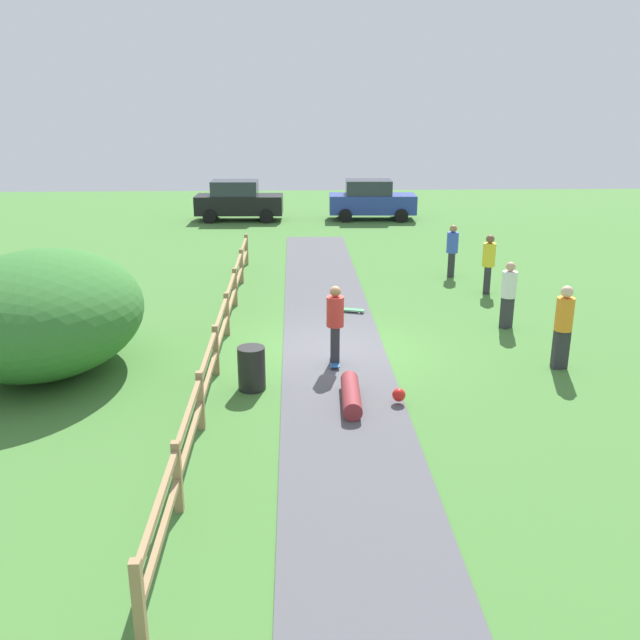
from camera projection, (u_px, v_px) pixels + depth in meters
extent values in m
plane|color=#427533|center=(334.00, 351.00, 16.03)|extent=(60.00, 60.00, 0.00)
cube|color=#515156|center=(334.00, 351.00, 16.03)|extent=(2.40, 28.00, 0.02)
cube|color=#997A51|center=(139.00, 605.00, 7.20)|extent=(0.12, 0.12, 1.10)
cube|color=#997A51|center=(178.00, 477.00, 9.65)|extent=(0.12, 0.12, 1.10)
cube|color=#997A51|center=(201.00, 401.00, 12.09)|extent=(0.12, 0.12, 1.10)
cube|color=#997A51|center=(216.00, 350.00, 14.54)|extent=(0.12, 0.12, 1.10)
cube|color=#997A51|center=(227.00, 314.00, 16.99)|extent=(0.12, 0.12, 1.10)
cube|color=#997A51|center=(235.00, 287.00, 19.43)|extent=(0.12, 0.12, 1.10)
cube|color=#997A51|center=(241.00, 266.00, 21.88)|extent=(0.12, 0.12, 1.10)
cube|color=#997A51|center=(246.00, 249.00, 24.32)|extent=(0.12, 0.12, 1.10)
cube|color=#997A51|center=(222.00, 333.00, 15.78)|extent=(0.08, 18.00, 0.09)
cube|color=#997A51|center=(221.00, 314.00, 15.64)|extent=(0.08, 18.00, 0.09)
ellipsoid|color=#33702D|center=(43.00, 312.00, 14.59)|extent=(4.17, 5.00, 2.61)
cylinder|color=black|center=(252.00, 368.00, 13.81)|extent=(0.56, 0.56, 0.90)
cube|color=#265999|center=(335.00, 361.00, 15.20)|extent=(0.24, 0.81, 0.02)
cylinder|color=silver|center=(331.00, 358.00, 15.48)|extent=(0.03, 0.06, 0.06)
cylinder|color=silver|center=(338.00, 358.00, 15.48)|extent=(0.03, 0.06, 0.06)
cylinder|color=silver|center=(332.00, 367.00, 14.95)|extent=(0.03, 0.06, 0.06)
cylinder|color=silver|center=(338.00, 367.00, 14.95)|extent=(0.03, 0.06, 0.06)
cube|color=#2D2D33|center=(335.00, 343.00, 15.07)|extent=(0.22, 0.33, 0.80)
cylinder|color=red|center=(335.00, 312.00, 14.85)|extent=(0.40, 0.40, 0.67)
sphere|color=#9E704C|center=(335.00, 291.00, 14.71)|extent=(0.24, 0.24, 0.24)
cylinder|color=maroon|center=(351.00, 395.00, 13.18)|extent=(0.42, 1.62, 0.36)
sphere|color=red|center=(399.00, 395.00, 13.18)|extent=(0.26, 0.26, 0.26)
cube|color=#338C4C|center=(350.00, 309.00, 18.92)|extent=(0.82, 0.43, 0.02)
cylinder|color=silver|center=(360.00, 311.00, 18.93)|extent=(0.07, 0.05, 0.06)
cylinder|color=silver|center=(359.00, 312.00, 18.79)|extent=(0.07, 0.05, 0.06)
cylinder|color=silver|center=(341.00, 309.00, 19.07)|extent=(0.07, 0.05, 0.06)
cylinder|color=silver|center=(340.00, 311.00, 18.93)|extent=(0.07, 0.05, 0.06)
cube|color=#2D2D33|center=(487.00, 280.00, 20.74)|extent=(0.29, 0.37, 0.84)
cylinder|color=yellow|center=(489.00, 255.00, 20.51)|extent=(0.48, 0.48, 0.70)
sphere|color=brown|center=(490.00, 239.00, 20.36)|extent=(0.25, 0.25, 0.25)
cube|color=#2D2D33|center=(507.00, 312.00, 17.59)|extent=(0.38, 0.35, 0.81)
cylinder|color=white|center=(509.00, 284.00, 17.36)|extent=(0.53, 0.53, 0.68)
sphere|color=tan|center=(511.00, 267.00, 17.22)|extent=(0.24, 0.24, 0.24)
cube|color=#2D2D33|center=(561.00, 349.00, 14.91)|extent=(0.33, 0.21, 0.88)
cylinder|color=orange|center=(565.00, 314.00, 14.66)|extent=(0.40, 0.40, 0.73)
sphere|color=beige|center=(567.00, 292.00, 14.51)|extent=(0.26, 0.26, 0.26)
cube|color=#2D2D33|center=(451.00, 265.00, 22.72)|extent=(0.29, 0.37, 0.81)
cylinder|color=blue|center=(453.00, 242.00, 22.49)|extent=(0.48, 0.48, 0.68)
sphere|color=#9E704C|center=(453.00, 229.00, 22.35)|extent=(0.24, 0.24, 0.24)
cube|color=#283D99|center=(372.00, 204.00, 33.54)|extent=(4.26, 1.86, 0.90)
cube|color=#2D333D|center=(369.00, 187.00, 33.29)|extent=(2.26, 1.64, 0.70)
cylinder|color=black|center=(397.00, 210.00, 34.51)|extent=(0.65, 0.26, 0.64)
cylinder|color=black|center=(401.00, 216.00, 32.84)|extent=(0.65, 0.26, 0.64)
cylinder|color=black|center=(344.00, 210.00, 34.51)|extent=(0.65, 0.26, 0.64)
cylinder|color=black|center=(345.00, 216.00, 32.84)|extent=(0.65, 0.26, 0.64)
cube|color=black|center=(239.00, 204.00, 33.29)|extent=(4.24, 1.80, 0.90)
cube|color=#2D333D|center=(235.00, 188.00, 33.04)|extent=(2.24, 1.61, 0.70)
cylinder|color=black|center=(268.00, 211.00, 34.29)|extent=(0.65, 0.26, 0.64)
cylinder|color=black|center=(266.00, 216.00, 32.61)|extent=(0.65, 0.26, 0.64)
cylinder|color=black|center=(215.00, 211.00, 34.25)|extent=(0.65, 0.26, 0.64)
cylinder|color=black|center=(210.00, 217.00, 32.58)|extent=(0.65, 0.26, 0.64)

